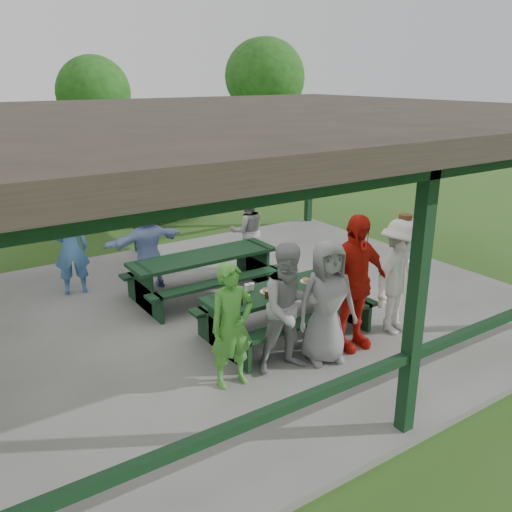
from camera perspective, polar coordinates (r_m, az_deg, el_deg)
ground at (r=9.12m, az=-3.00°, el=-6.29°), size 90.00×90.00×0.00m
concrete_slab at (r=9.10m, az=-3.00°, el=-6.01°), size 10.00×8.00×0.10m
pavilion_structure at (r=8.30m, az=-3.37°, el=13.95°), size 10.60×8.60×3.24m
picnic_table_near at (r=8.13m, az=3.10°, el=-5.11°), size 2.54×1.39×0.75m
picnic_table_far at (r=9.55m, az=-5.48°, el=-1.44°), size 2.62×1.39×0.75m
table_setting at (r=7.97m, az=2.35°, el=-3.18°), size 2.37×0.45×0.10m
contestant_green at (r=6.71m, az=-2.56°, el=-7.34°), size 0.61×0.43×1.61m
contestant_grey_left at (r=7.02m, az=3.61°, el=-5.51°), size 0.97×0.83×1.75m
contestant_grey_mid at (r=7.30m, az=7.44°, el=-4.84°), size 0.95×0.75×1.71m
contestant_red at (r=7.67m, az=10.23°, el=-2.79°), size 1.17×0.54×1.96m
contestant_white_fedora at (r=8.32m, az=14.93°, el=-2.04°), size 1.26×0.87×1.83m
spectator_lblue at (r=9.95m, az=-11.39°, el=1.23°), size 1.58×0.65×1.65m
spectator_blue at (r=10.04m, az=-18.93°, el=0.74°), size 0.68×0.52×1.66m
spectator_grey at (r=10.84m, az=-0.90°, el=2.66°), size 0.87×0.76×1.52m
pickup_truck at (r=15.87m, az=-16.25°, el=6.82°), size 6.28×4.88×1.58m
farm_trailer at (r=15.85m, az=-20.37°, el=5.83°), size 3.71×2.26×1.29m
tree_mid at (r=23.44m, az=-16.71°, el=16.06°), size 2.93×2.93×4.57m
tree_right at (r=25.28m, az=1.06°, el=18.21°), size 3.45×3.45×5.40m
tree_far_right at (r=26.96m, az=0.63°, el=18.36°), size 3.50×3.50×5.48m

